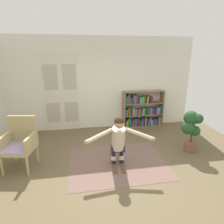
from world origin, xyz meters
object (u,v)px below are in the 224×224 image
Objects in this scene: wicker_chair at (20,142)px; person_skier at (119,138)px; skis_pair at (117,161)px; bookshelf at (141,111)px; potted_plant at (191,127)px.

person_skier is (2.06, -0.35, 0.09)m from wicker_chair.
bookshelf is at bearing 59.18° from skis_pair.
wicker_chair is 1.19× the size of skis_pair.
potted_plant is 2.00m from skis_pair.
potted_plant is 0.74× the size of person_skier.
skis_pair is at bearing -4.99° from wicker_chair.
person_skier is at bearing -169.42° from potted_plant.
skis_pair is at bearing 86.18° from person_skier.
potted_plant is 1.13× the size of skis_pair.
person_skier is at bearing -9.53° from wicker_chair.
skis_pair is at bearing -120.82° from bookshelf.
wicker_chair is 3.96m from potted_plant.
wicker_chair is at bearing 170.47° from person_skier.
wicker_chair is at bearing -179.87° from potted_plant.
potted_plant is at bearing 10.58° from person_skier.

